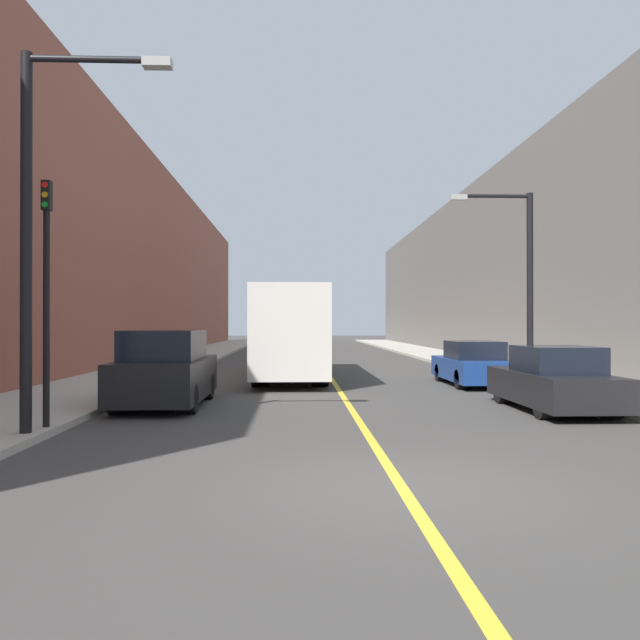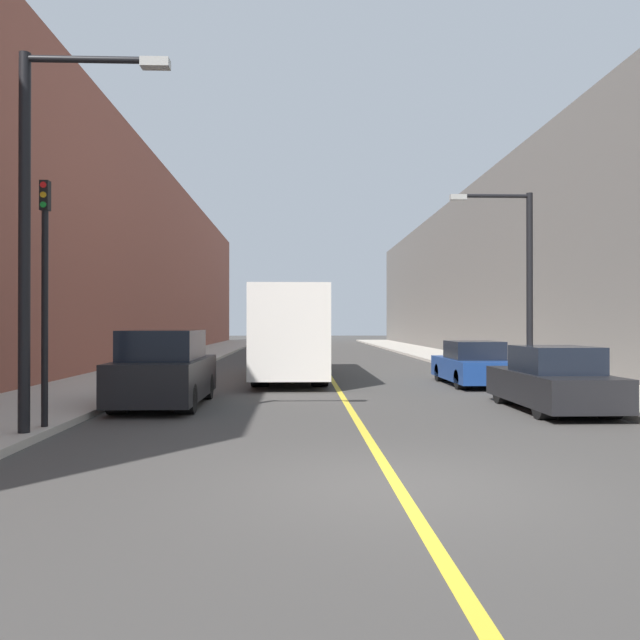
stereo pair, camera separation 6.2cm
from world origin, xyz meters
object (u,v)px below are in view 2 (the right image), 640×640
(bus, at_px, (291,331))
(car_right_mid, at_px, (472,365))
(traffic_light, at_px, (45,293))
(street_lamp_left, at_px, (39,213))
(street_lamp_right, at_px, (521,272))
(car_right_near, at_px, (553,382))
(parked_suv_left, at_px, (165,371))

(bus, height_order, car_right_mid, bus)
(traffic_light, bearing_deg, street_lamp_left, -76.38)
(bus, xyz_separation_m, street_lamp_left, (-4.24, -12.49, 2.22))
(car_right_mid, relative_size, street_lamp_right, 0.74)
(bus, xyz_separation_m, car_right_near, (6.21, -9.13, -1.07))
(parked_suv_left, xyz_separation_m, traffic_light, (-1.37, -3.86, 1.73))
(street_lamp_left, height_order, traffic_light, street_lamp_left)
(car_right_near, bearing_deg, street_lamp_left, -162.20)
(parked_suv_left, distance_m, traffic_light, 4.45)
(car_right_mid, bearing_deg, street_lamp_right, -46.98)
(street_lamp_left, distance_m, street_lamp_right, 14.12)
(parked_suv_left, relative_size, car_right_mid, 1.01)
(parked_suv_left, height_order, car_right_near, parked_suv_left)
(car_right_near, relative_size, traffic_light, 0.95)
(parked_suv_left, relative_size, street_lamp_left, 0.67)
(street_lamp_left, bearing_deg, parked_suv_left, 74.84)
(car_right_near, bearing_deg, car_right_mid, 91.49)
(street_lamp_right, xyz_separation_m, traffic_light, (-11.63, -7.58, -1.05))
(car_right_near, xyz_separation_m, car_right_mid, (-0.16, 6.12, -0.02))
(street_lamp_left, xyz_separation_m, traffic_light, (-0.15, 0.63, -1.37))
(bus, height_order, car_right_near, bus)
(street_lamp_left, xyz_separation_m, street_lamp_right, (11.48, 8.21, -0.33))
(car_right_mid, distance_m, traffic_light, 13.83)
(bus, distance_m, parked_suv_left, 8.60)
(parked_suv_left, bearing_deg, street_lamp_right, 19.95)
(bus, bearing_deg, street_lamp_left, -108.77)
(bus, distance_m, street_lamp_right, 8.61)
(parked_suv_left, xyz_separation_m, street_lamp_right, (10.26, 3.72, 2.78))
(car_right_near, distance_m, street_lamp_right, 5.78)
(traffic_light, bearing_deg, car_right_mid, 40.25)
(street_lamp_right, bearing_deg, parked_suv_left, -160.05)
(bus, relative_size, car_right_near, 2.42)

